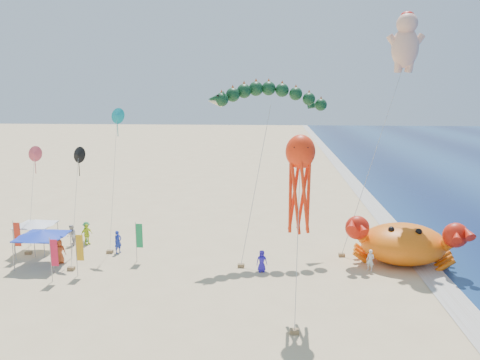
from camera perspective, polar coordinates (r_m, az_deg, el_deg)
name	(u,v)px	position (r m, az deg, el deg)	size (l,w,h in m)	color
ground	(265,273)	(34.71, 3.09, -11.27)	(320.00, 320.00, 0.00)	#D1B784
foam_strip	(435,278)	(36.50, 22.66, -10.97)	(320.00, 320.00, 0.00)	silver
crab_inflatable	(404,242)	(38.09, 19.32, -7.20)	(8.66, 6.48, 3.79)	orange
dragon_kite	(269,100)	(38.49, 3.55, 9.76)	(10.04, 8.02, 13.49)	#0D3219
cherub_kite	(405,41)	(41.71, 19.52, 15.71)	(6.32, 5.11, 19.36)	#F0B093
octopus_kite	(300,177)	(27.05, 7.30, 0.41)	(1.70, 3.91, 10.59)	#FF300D
canopy_blue	(42,234)	(38.56, -23.00, -6.04)	(3.58, 3.58, 2.71)	gray
canopy_white	(35,223)	(41.99, -23.68, -4.77)	(3.02, 3.02, 2.71)	gray
feather_flags	(72,243)	(36.80, -19.76, -7.29)	(10.10, 4.35, 3.20)	gray
beachgoers	(115,241)	(40.06, -15.03, -7.25)	(25.30, 6.88, 1.90)	#3120BF
small_kites	(76,153)	(39.94, -19.34, 3.09)	(8.37, 5.83, 11.75)	#0D8995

